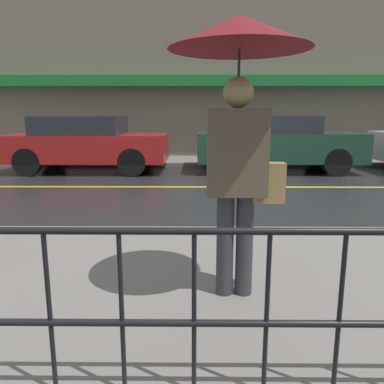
{
  "coord_description": "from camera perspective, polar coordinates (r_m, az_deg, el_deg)",
  "views": [
    {
      "loc": [
        -1.23,
        -7.78,
        1.49
      ],
      "look_at": [
        -1.28,
        -2.68,
        0.44
      ],
      "focal_mm": 35.0,
      "sensor_mm": 36.0,
      "label": 1
    }
  ],
  "objects": [
    {
      "name": "car_dark_green",
      "position": [
        10.32,
        12.7,
        7.32
      ],
      "size": [
        4.28,
        1.79,
        1.47
      ],
      "color": "#193828",
      "rests_on": "ground_plane"
    },
    {
      "name": "sidewalk_near",
      "position": [
        3.53,
        21.44,
        -13.21
      ],
      "size": [
        28.0,
        3.15,
        0.1
      ],
      "color": "slate",
      "rests_on": "ground_plane"
    },
    {
      "name": "ground_plane",
      "position": [
        8.02,
        9.35,
        0.74
      ],
      "size": [
        80.0,
        80.0,
        0.0
      ],
      "primitive_type": "plane",
      "color": "#262628"
    },
    {
      "name": "lane_marking",
      "position": [
        8.01,
        9.36,
        0.76
      ],
      "size": [
        25.2,
        0.12,
        0.01
      ],
      "color": "gold",
      "rests_on": "ground_plane"
    },
    {
      "name": "building_storefront",
      "position": [
        13.36,
        6.13,
        18.46
      ],
      "size": [
        28.0,
        0.85,
        6.26
      ],
      "color": "#706656",
      "rests_on": "ground_plane"
    },
    {
      "name": "sidewalk_far",
      "position": [
        12.19,
        6.35,
        4.75
      ],
      "size": [
        28.0,
        2.08,
        0.1
      ],
      "color": "slate",
      "rests_on": "ground_plane"
    },
    {
      "name": "pedestrian",
      "position": [
        2.78,
        7.23,
        16.32
      ],
      "size": [
        1.01,
        1.01,
        2.06
      ],
      "rotation": [
        0.0,
        0.0,
        3.14
      ],
      "color": "#333338",
      "rests_on": "sidewalk_near"
    },
    {
      "name": "car_red",
      "position": [
        10.51,
        -15.73,
        7.22
      ],
      "size": [
        4.21,
        1.94,
        1.47
      ],
      "color": "maroon",
      "rests_on": "ground_plane"
    }
  ]
}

